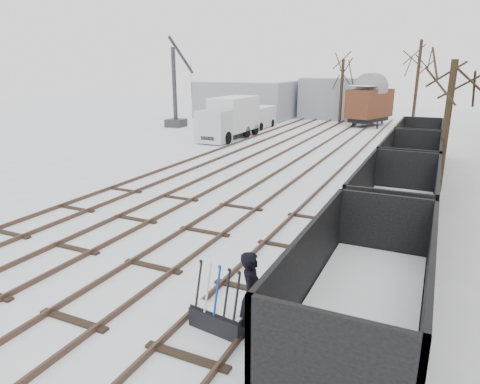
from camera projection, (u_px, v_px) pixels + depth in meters
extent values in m
plane|color=white|center=(153.00, 267.00, 12.28)|extent=(120.00, 120.00, 0.00)
cube|color=black|center=(198.00, 157.00, 27.16)|extent=(0.07, 52.00, 0.15)
cube|color=black|center=(218.00, 159.00, 26.58)|extent=(0.07, 52.00, 0.15)
cube|color=black|center=(56.00, 216.00, 16.45)|extent=(1.90, 0.20, 0.08)
cube|color=black|center=(241.00, 161.00, 25.95)|extent=(0.07, 52.00, 0.15)
cube|color=black|center=(263.00, 163.00, 25.37)|extent=(0.07, 52.00, 0.15)
cube|color=black|center=(117.00, 228.00, 15.23)|extent=(1.90, 0.20, 0.08)
cube|color=black|center=(288.00, 165.00, 24.73)|extent=(0.07, 52.00, 0.15)
cube|color=black|center=(312.00, 168.00, 24.15)|extent=(0.07, 52.00, 0.15)
cube|color=black|center=(189.00, 242.00, 14.01)|extent=(1.90, 0.20, 0.08)
cube|color=black|center=(339.00, 170.00, 23.52)|extent=(0.07, 52.00, 0.15)
cube|color=black|center=(366.00, 173.00, 22.93)|extent=(0.07, 52.00, 0.15)
cube|color=black|center=(275.00, 259.00, 12.80)|extent=(1.90, 0.20, 0.08)
cube|color=black|center=(397.00, 176.00, 22.30)|extent=(0.07, 52.00, 0.15)
cube|color=black|center=(427.00, 179.00, 21.72)|extent=(0.07, 52.00, 0.15)
cube|color=black|center=(379.00, 279.00, 11.58)|extent=(1.90, 0.20, 0.08)
cube|color=#8E94A0|center=(248.00, 100.00, 48.31)|extent=(10.00, 8.00, 4.00)
cube|color=white|center=(248.00, 81.00, 47.74)|extent=(9.80, 7.84, 0.10)
cube|color=#8E94A0|center=(336.00, 98.00, 48.09)|extent=(7.00, 6.00, 4.40)
cube|color=white|center=(337.00, 77.00, 47.46)|extent=(6.86, 5.88, 0.10)
cube|color=black|center=(218.00, 321.00, 9.30)|extent=(1.35, 0.60, 0.44)
cube|color=black|center=(218.00, 311.00, 9.23)|extent=(1.33, 0.48, 0.06)
cube|color=white|center=(218.00, 310.00, 9.22)|extent=(1.27, 0.43, 0.03)
cylinder|color=black|center=(199.00, 285.00, 9.36)|extent=(0.09, 0.32, 1.08)
cylinder|color=silver|center=(208.00, 288.00, 9.23)|extent=(0.09, 0.32, 1.08)
cylinder|color=#0B329B|center=(217.00, 291.00, 9.10)|extent=(0.09, 0.32, 1.08)
cylinder|color=black|center=(227.00, 294.00, 8.97)|extent=(0.09, 0.32, 1.08)
cylinder|color=black|center=(237.00, 298.00, 8.84)|extent=(0.09, 0.32, 1.08)
imported|color=black|center=(252.00, 295.00, 8.87)|extent=(0.60, 0.79, 1.95)
cube|color=black|center=(360.00, 318.00, 8.64)|extent=(1.93, 5.31, 0.40)
cube|color=black|center=(361.00, 310.00, 8.58)|extent=(2.41, 6.03, 0.12)
cube|color=black|center=(307.00, 262.00, 8.82)|extent=(0.10, 6.03, 1.61)
cube|color=black|center=(428.00, 286.00, 7.88)|extent=(0.10, 6.03, 1.61)
cube|color=white|center=(361.00, 305.00, 8.55)|extent=(2.17, 5.79, 0.06)
cylinder|color=black|center=(275.00, 375.00, 7.49)|extent=(0.12, 0.70, 0.70)
cylinder|color=black|center=(422.00, 299.00, 9.95)|extent=(0.12, 0.70, 0.70)
cube|color=black|center=(394.00, 220.00, 14.20)|extent=(1.93, 5.31, 0.40)
cube|color=black|center=(395.00, 214.00, 14.15)|extent=(2.41, 6.03, 0.12)
cube|color=black|center=(361.00, 187.00, 14.39)|extent=(0.10, 6.03, 1.61)
cube|color=black|center=(436.00, 195.00, 13.45)|extent=(0.10, 6.03, 1.61)
cube|color=white|center=(395.00, 211.00, 14.12)|extent=(2.17, 5.79, 0.06)
cylinder|color=black|center=(348.00, 244.00, 13.06)|extent=(0.12, 0.70, 0.70)
cylinder|color=black|center=(431.00, 216.00, 15.52)|extent=(0.12, 0.70, 0.70)
cube|color=black|center=(409.00, 177.00, 19.77)|extent=(1.93, 5.31, 0.40)
cube|color=black|center=(410.00, 173.00, 19.71)|extent=(2.41, 6.03, 0.12)
cube|color=black|center=(385.00, 154.00, 19.96)|extent=(0.10, 6.03, 1.61)
cube|color=black|center=(439.00, 158.00, 19.02)|extent=(0.10, 6.03, 1.61)
cube|color=white|center=(410.00, 171.00, 19.69)|extent=(2.17, 5.79, 0.06)
cylinder|color=black|center=(378.00, 191.00, 18.62)|extent=(0.12, 0.70, 0.70)
cylinder|color=black|center=(435.00, 176.00, 21.09)|extent=(0.12, 0.70, 0.70)
cube|color=black|center=(418.00, 153.00, 25.34)|extent=(1.93, 5.31, 0.40)
cube|color=black|center=(418.00, 150.00, 25.28)|extent=(2.41, 6.03, 0.12)
cube|color=black|center=(399.00, 135.00, 25.53)|extent=(0.10, 6.03, 1.61)
cube|color=black|center=(441.00, 137.00, 24.59)|extent=(0.10, 6.03, 1.61)
cube|color=white|center=(418.00, 148.00, 25.25)|extent=(2.17, 5.79, 0.06)
cylinder|color=black|center=(394.00, 162.00, 24.19)|extent=(0.12, 0.70, 0.70)
cylinder|color=black|center=(438.00, 154.00, 26.66)|extent=(0.12, 0.70, 0.70)
cube|color=black|center=(368.00, 119.00, 41.73)|extent=(3.36, 4.88, 0.41)
cube|color=#4D2617|center=(370.00, 103.00, 41.30)|extent=(4.02, 5.62, 2.65)
cube|color=white|center=(371.00, 85.00, 40.83)|extent=(3.71, 5.30, 0.04)
cylinder|color=black|center=(353.00, 124.00, 40.85)|extent=(0.12, 0.71, 0.71)
cylinder|color=black|center=(382.00, 121.00, 42.78)|extent=(0.12, 0.71, 0.71)
cube|color=black|center=(230.00, 132.00, 34.42)|extent=(1.27, 7.20, 0.28)
cube|color=#B1B5BB|center=(214.00, 127.00, 31.91)|extent=(2.30, 1.93, 2.36)
cube|color=silver|center=(234.00, 114.00, 34.70)|extent=(2.45, 4.96, 2.65)
cube|color=white|center=(234.00, 97.00, 34.32)|extent=(2.40, 4.86, 0.04)
cylinder|color=black|center=(204.00, 136.00, 32.72)|extent=(0.28, 0.95, 0.95)
cylinder|color=black|center=(255.00, 129.00, 36.32)|extent=(0.28, 0.95, 0.95)
cube|color=silver|center=(258.00, 117.00, 40.20)|extent=(2.03, 4.53, 1.84)
cube|color=white|center=(258.00, 107.00, 39.94)|extent=(1.98, 4.42, 0.04)
cylinder|color=black|center=(242.00, 126.00, 39.51)|extent=(0.22, 0.71, 0.71)
cylinder|color=black|center=(272.00, 123.00, 41.26)|extent=(0.22, 0.71, 0.71)
cube|color=#2F2E34|center=(176.00, 123.00, 41.30)|extent=(1.79, 1.79, 0.73)
cylinder|color=#2F2E34|center=(174.00, 88.00, 40.37)|extent=(0.40, 0.40, 7.34)
cylinder|color=#2F2E34|center=(183.00, 56.00, 40.98)|extent=(0.67, 4.67, 3.38)
cylinder|color=black|center=(194.00, 79.00, 43.28)|extent=(0.04, 0.04, 4.13)
cylinder|color=black|center=(446.00, 128.00, 18.97)|extent=(0.30, 0.30, 5.87)
cylinder|color=black|center=(341.00, 92.00, 43.14)|extent=(0.30, 0.30, 6.32)
cylinder|color=black|center=(417.00, 83.00, 41.38)|extent=(0.30, 0.30, 8.07)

